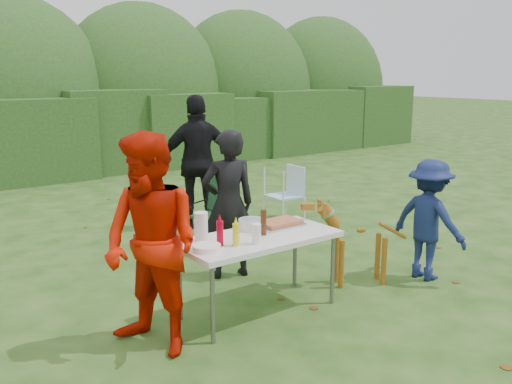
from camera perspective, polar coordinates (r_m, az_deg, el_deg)
ground at (r=5.30m, az=1.06°, el=-12.12°), size 80.00×80.00×0.00m
hedge_row at (r=12.26m, az=-22.33°, el=5.20°), size 22.00×1.40×1.70m
shrub_backdrop at (r=13.76m, az=-24.26°, el=8.87°), size 20.00×2.60×3.20m
folding_table at (r=5.00m, az=0.29°, el=-5.24°), size 1.50×0.70×0.74m
person_cook at (r=5.85m, az=-2.95°, el=-1.32°), size 0.68×0.54×1.63m
person_red_jacket at (r=4.33m, az=-10.93°, el=-5.50°), size 0.93×1.04×1.78m
person_black_puffy at (r=7.75m, az=-6.05°, el=3.13°), size 1.21×0.79×1.91m
child at (r=6.12m, az=17.74°, el=-2.81°), size 0.55×0.88×1.31m
dog at (r=5.84m, az=10.96°, el=-5.30°), size 1.01×0.75×0.89m
camping_chair at (r=7.09m, az=-4.45°, el=-2.08°), size 0.69×0.69×0.86m
lawn_chair at (r=8.18m, az=3.01°, el=-0.17°), size 0.52×0.52×0.84m
food_tray at (r=5.30m, az=2.50°, el=-3.49°), size 0.45×0.30×0.02m
focaccia_bread at (r=5.29m, az=2.50°, el=-3.20°), size 0.40×0.26×0.04m
mustard_bottle at (r=4.68m, az=-2.12°, el=-4.52°), size 0.06×0.06×0.20m
ketchup_bottle at (r=4.70m, az=-3.81°, el=-4.34°), size 0.06×0.06×0.22m
beer_bottle at (r=4.98m, az=0.79°, el=-3.21°), size 0.06×0.06×0.24m
paper_towel_roll at (r=4.83m, az=-5.80°, el=-3.65°), size 0.12×0.12×0.26m
cup_stack at (r=4.73m, az=0.05°, el=-4.44°), size 0.08×0.08×0.18m
pasta_bowl at (r=5.17m, az=-0.43°, el=-3.43°), size 0.26×0.26×0.10m
plate_stack at (r=4.60m, az=-5.22°, el=-5.86°), size 0.24×0.24×0.05m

